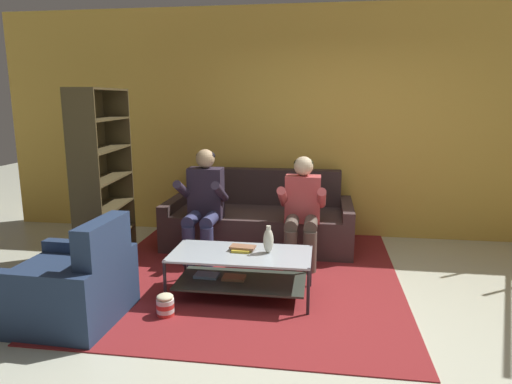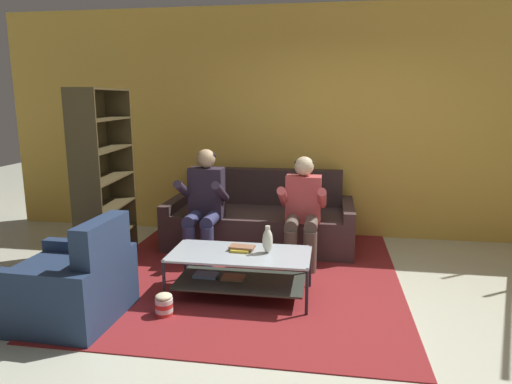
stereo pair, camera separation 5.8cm
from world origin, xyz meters
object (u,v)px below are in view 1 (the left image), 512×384
object	(u,v)px
person_seated_left	(204,200)
bookshelf	(99,190)
book_stack	(242,248)
armchair	(71,287)
couch	(259,221)
vase	(268,240)
person_seated_right	(302,206)
coffee_table	(240,267)
popcorn_tub	(165,305)

from	to	relation	value
person_seated_left	bookshelf	distance (m)	1.11
book_stack	armchair	xyz separation A→B (m)	(-1.27, -0.70, -0.15)
couch	vase	distance (m)	1.53
person_seated_left	person_seated_right	distance (m)	1.09
couch	coffee_table	bearing A→B (deg)	-88.61
person_seated_left	popcorn_tub	distance (m)	1.54
vase	bookshelf	world-z (taller)	bookshelf
popcorn_tub	coffee_table	bearing A→B (deg)	41.64
person_seated_left	vase	xyz separation A→B (m)	(0.83, -0.91, -0.13)
armchair	popcorn_tub	distance (m)	0.77
couch	person_seated_left	xyz separation A→B (m)	(-0.54, -0.58, 0.38)
vase	bookshelf	xyz separation A→B (m)	(-1.86, 0.54, 0.29)
couch	person_seated_right	world-z (taller)	person_seated_right
person_seated_right	armchair	distance (m)	2.40
person_seated_right	armchair	size ratio (longest dim) A/B	1.32
bookshelf	book_stack	bearing A→B (deg)	-17.71
book_stack	popcorn_tub	size ratio (longest dim) A/B	1.21
person_seated_left	book_stack	distance (m)	1.09
book_stack	bookshelf	world-z (taller)	bookshelf
couch	vase	size ratio (longest dim) A/B	8.95
coffee_table	popcorn_tub	bearing A→B (deg)	-138.36
couch	book_stack	world-z (taller)	couch
vase	book_stack	world-z (taller)	vase
person_seated_right	vase	distance (m)	0.95
book_stack	person_seated_right	bearing A→B (deg)	60.75
person_seated_right	bookshelf	bearing A→B (deg)	-170.18
book_stack	coffee_table	bearing A→B (deg)	-99.50
armchair	person_seated_right	bearing A→B (deg)	41.87
person_seated_left	coffee_table	bearing A→B (deg)	-58.68
person_seated_left	book_stack	world-z (taller)	person_seated_left
vase	bookshelf	size ratio (longest dim) A/B	0.13
popcorn_tub	couch	bearing A→B (deg)	75.98
couch	coffee_table	size ratio (longest dim) A/B	1.77
vase	popcorn_tub	distance (m)	1.04
bookshelf	vase	bearing A→B (deg)	-16.10
person_seated_right	book_stack	bearing A→B (deg)	-119.25
coffee_table	book_stack	distance (m)	0.17
coffee_table	vase	xyz separation A→B (m)	(0.25, 0.04, 0.25)
vase	armchair	size ratio (longest dim) A/B	0.28
bookshelf	armchair	xyz separation A→B (m)	(0.35, -1.22, -0.54)
vase	book_stack	size ratio (longest dim) A/B	1.05
popcorn_tub	armchair	bearing A→B (deg)	-167.56
person_seated_left	book_stack	size ratio (longest dim) A/B	5.17
book_stack	armchair	world-z (taller)	armchair
couch	book_stack	xyz separation A→B (m)	(0.05, -1.47, 0.15)
vase	armchair	world-z (taller)	armchair
coffee_table	vase	distance (m)	0.36
couch	coffee_table	world-z (taller)	couch
coffee_table	armchair	bearing A→B (deg)	-153.20
couch	armchair	size ratio (longest dim) A/B	2.52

